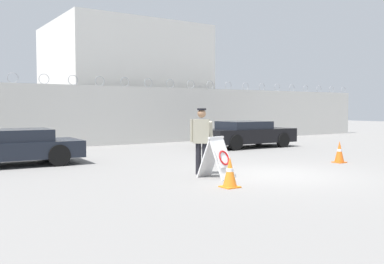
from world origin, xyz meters
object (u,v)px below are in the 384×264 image
(barricade_sign, at_px, (218,157))
(security_guard, at_px, (202,137))
(traffic_cone_mid, at_px, (230,172))
(parked_car_far_side, at_px, (247,134))
(parked_car_front_coupe, at_px, (9,147))
(traffic_cone_near, at_px, (339,152))

(barricade_sign, distance_m, security_guard, 0.86)
(traffic_cone_mid, height_order, parked_car_far_side, parked_car_far_side)
(barricade_sign, xyz_separation_m, traffic_cone_mid, (-0.58, -1.24, -0.19))
(security_guard, bearing_deg, traffic_cone_mid, -62.98)
(security_guard, height_order, traffic_cone_mid, security_guard)
(security_guard, relative_size, parked_car_far_side, 0.40)
(barricade_sign, bearing_deg, parked_car_far_side, 26.76)
(parked_car_front_coupe, xyz_separation_m, parked_car_far_side, (10.36, 0.66, 0.03))
(security_guard, height_order, parked_car_far_side, security_guard)
(traffic_cone_near, bearing_deg, parked_car_far_side, 79.79)
(traffic_cone_near, xyz_separation_m, parked_car_front_coupe, (-9.30, 5.24, 0.24))
(traffic_cone_near, bearing_deg, security_guard, 174.94)
(barricade_sign, distance_m, traffic_cone_mid, 1.38)
(security_guard, distance_m, traffic_cone_near, 5.31)
(barricade_sign, relative_size, traffic_cone_mid, 1.53)
(security_guard, xyz_separation_m, traffic_cone_near, (5.24, -0.46, -0.66))
(traffic_cone_mid, bearing_deg, security_guard, 73.88)
(barricade_sign, height_order, traffic_cone_mid, barricade_sign)
(security_guard, distance_m, parked_car_front_coupe, 6.28)
(traffic_cone_near, distance_m, traffic_cone_mid, 5.99)
(barricade_sign, relative_size, security_guard, 0.60)
(barricade_sign, xyz_separation_m, parked_car_far_side, (6.29, 6.14, 0.09))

